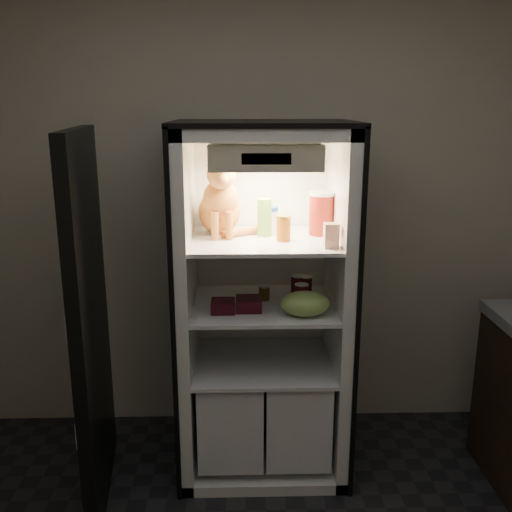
{
  "coord_description": "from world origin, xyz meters",
  "views": [
    {
      "loc": [
        -0.12,
        -1.51,
        1.95
      ],
      "look_at": [
        -0.04,
        1.32,
        1.2
      ],
      "focal_mm": 40.0,
      "sensor_mm": 36.0,
      "label": 1
    }
  ],
  "objects_px": {
    "soda_can_c": "(301,296)",
    "berry_box_left": "(223,306)",
    "berry_box_right": "(249,304)",
    "tabby_cat": "(220,204)",
    "grape_bag": "(305,304)",
    "refrigerator": "(263,325)",
    "mayo_tub": "(268,220)",
    "salsa_jar": "(284,228)",
    "soda_can_b": "(305,288)",
    "parmesan_shaker": "(265,217)",
    "soda_can_a": "(297,288)",
    "pepper_jar": "(322,213)",
    "condiment_jar": "(264,292)",
    "cream_carton": "(331,236)"
  },
  "relations": [
    {
      "from": "tabby_cat",
      "to": "soda_can_a",
      "type": "bearing_deg",
      "value": -11.93
    },
    {
      "from": "cream_carton",
      "to": "soda_can_b",
      "type": "distance_m",
      "value": 0.43
    },
    {
      "from": "refrigerator",
      "to": "berry_box_right",
      "type": "height_order",
      "value": "refrigerator"
    },
    {
      "from": "refrigerator",
      "to": "cream_carton",
      "type": "distance_m",
      "value": 0.69
    },
    {
      "from": "cream_carton",
      "to": "soda_can_c",
      "type": "height_order",
      "value": "cream_carton"
    },
    {
      "from": "refrigerator",
      "to": "soda_can_b",
      "type": "bearing_deg",
      "value": -2.4
    },
    {
      "from": "soda_can_c",
      "to": "grape_bag",
      "type": "height_order",
      "value": "soda_can_c"
    },
    {
      "from": "parmesan_shaker",
      "to": "soda_can_c",
      "type": "relative_size",
      "value": 1.49
    },
    {
      "from": "parmesan_shaker",
      "to": "cream_carton",
      "type": "height_order",
      "value": "parmesan_shaker"
    },
    {
      "from": "pepper_jar",
      "to": "soda_can_c",
      "type": "xyz_separation_m",
      "value": [
        -0.12,
        -0.17,
        -0.4
      ]
    },
    {
      "from": "refrigerator",
      "to": "berry_box_right",
      "type": "bearing_deg",
      "value": -115.84
    },
    {
      "from": "cream_carton",
      "to": "tabby_cat",
      "type": "bearing_deg",
      "value": 151.0
    },
    {
      "from": "soda_can_a",
      "to": "soda_can_b",
      "type": "distance_m",
      "value": 0.04
    },
    {
      "from": "berry_box_right",
      "to": "grape_bag",
      "type": "bearing_deg",
      "value": -16.91
    },
    {
      "from": "tabby_cat",
      "to": "soda_can_c",
      "type": "relative_size",
      "value": 3.35
    },
    {
      "from": "condiment_jar",
      "to": "berry_box_right",
      "type": "xyz_separation_m",
      "value": [
        -0.09,
        -0.15,
        -0.01
      ]
    },
    {
      "from": "refrigerator",
      "to": "soda_can_c",
      "type": "distance_m",
      "value": 0.32
    },
    {
      "from": "soda_can_b",
      "to": "soda_can_c",
      "type": "height_order",
      "value": "soda_can_c"
    },
    {
      "from": "parmesan_shaker",
      "to": "berry_box_right",
      "type": "bearing_deg",
      "value": -118.24
    },
    {
      "from": "berry_box_right",
      "to": "soda_can_c",
      "type": "bearing_deg",
      "value": 2.55
    },
    {
      "from": "tabby_cat",
      "to": "grape_bag",
      "type": "height_order",
      "value": "tabby_cat"
    },
    {
      "from": "soda_can_c",
      "to": "cream_carton",
      "type": "bearing_deg",
      "value": -42.34
    },
    {
      "from": "soda_can_c",
      "to": "berry_box_left",
      "type": "bearing_deg",
      "value": -175.25
    },
    {
      "from": "refrigerator",
      "to": "parmesan_shaker",
      "type": "height_order",
      "value": "refrigerator"
    },
    {
      "from": "parmesan_shaker",
      "to": "soda_can_a",
      "type": "bearing_deg",
      "value": -1.36
    },
    {
      "from": "mayo_tub",
      "to": "berry_box_right",
      "type": "height_order",
      "value": "mayo_tub"
    },
    {
      "from": "refrigerator",
      "to": "cream_carton",
      "type": "bearing_deg",
      "value": -39.73
    },
    {
      "from": "refrigerator",
      "to": "pepper_jar",
      "type": "height_order",
      "value": "refrigerator"
    },
    {
      "from": "parmesan_shaker",
      "to": "mayo_tub",
      "type": "distance_m",
      "value": 0.07
    },
    {
      "from": "refrigerator",
      "to": "berry_box_left",
      "type": "xyz_separation_m",
      "value": [
        -0.21,
        -0.18,
        0.18
      ]
    },
    {
      "from": "soda_can_b",
      "to": "soda_can_c",
      "type": "relative_size",
      "value": 0.99
    },
    {
      "from": "berry_box_right",
      "to": "berry_box_left",
      "type": "bearing_deg",
      "value": -170.73
    },
    {
      "from": "grape_bag",
      "to": "berry_box_left",
      "type": "distance_m",
      "value": 0.41
    },
    {
      "from": "pepper_jar",
      "to": "soda_can_a",
      "type": "bearing_deg",
      "value": -167.72
    },
    {
      "from": "soda_can_a",
      "to": "grape_bag",
      "type": "relative_size",
      "value": 0.54
    },
    {
      "from": "parmesan_shaker",
      "to": "mayo_tub",
      "type": "bearing_deg",
      "value": 69.04
    },
    {
      "from": "tabby_cat",
      "to": "pepper_jar",
      "type": "distance_m",
      "value": 0.53
    },
    {
      "from": "salsa_jar",
      "to": "soda_can_a",
      "type": "distance_m",
      "value": 0.37
    },
    {
      "from": "salsa_jar",
      "to": "soda_can_b",
      "type": "distance_m",
      "value": 0.39
    },
    {
      "from": "soda_can_a",
      "to": "condiment_jar",
      "type": "relative_size",
      "value": 1.63
    },
    {
      "from": "berry_box_right",
      "to": "pepper_jar",
      "type": "bearing_deg",
      "value": 25.3
    },
    {
      "from": "berry_box_left",
      "to": "cream_carton",
      "type": "bearing_deg",
      "value": -8.64
    },
    {
      "from": "parmesan_shaker",
      "to": "grape_bag",
      "type": "distance_m",
      "value": 0.5
    },
    {
      "from": "soda_can_a",
      "to": "berry_box_left",
      "type": "distance_m",
      "value": 0.43
    },
    {
      "from": "tabby_cat",
      "to": "berry_box_right",
      "type": "bearing_deg",
      "value": -60.18
    },
    {
      "from": "refrigerator",
      "to": "soda_can_a",
      "type": "distance_m",
      "value": 0.28
    },
    {
      "from": "tabby_cat",
      "to": "pepper_jar",
      "type": "height_order",
      "value": "tabby_cat"
    },
    {
      "from": "soda_can_c",
      "to": "berry_box_right",
      "type": "relative_size",
      "value": 1.02
    },
    {
      "from": "soda_can_b",
      "to": "cream_carton",
      "type": "bearing_deg",
      "value": -70.97
    },
    {
      "from": "parmesan_shaker",
      "to": "pepper_jar",
      "type": "xyz_separation_m",
      "value": [
        0.3,
        0.02,
        0.02
      ]
    }
  ]
}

